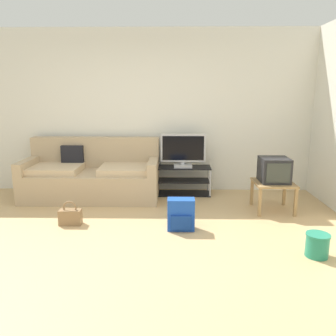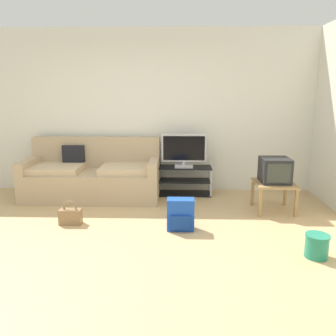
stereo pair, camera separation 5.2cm
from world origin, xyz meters
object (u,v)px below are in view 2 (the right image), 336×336
flat_tv (184,151)px  crt_tv (275,170)px  tv_stand (184,181)px  handbag (70,216)px  backpack (181,215)px  couch (93,176)px  side_table (274,186)px  cleaning_bucket (317,245)px

flat_tv → crt_tv: size_ratio=1.80×
tv_stand → handbag: 2.03m
backpack → handbag: bearing=-174.8°
crt_tv → handbag: (-2.76, -0.61, -0.49)m
couch → backpack: 1.95m
crt_tv → backpack: (-1.33, -0.75, -0.40)m
crt_tv → handbag: 2.87m
couch → crt_tv: size_ratio=5.22×
tv_stand → flat_tv: flat_tv is taller
tv_stand → side_table: bearing=-31.4°
backpack → tv_stand: bearing=98.4°
side_table → crt_tv: 0.24m
tv_stand → backpack: bearing=-92.2°
flat_tv → backpack: flat_tv is taller
tv_stand → handbag: bearing=-137.0°
couch → tv_stand: 1.49m
handbag → backpack: bearing=-5.4°
backpack → cleaning_bucket: size_ratio=1.60×
flat_tv → handbag: size_ratio=2.30×
side_table → backpack: (-1.33, -0.73, -0.17)m
flat_tv → handbag: bearing=-137.5°
tv_stand → flat_tv: bearing=-90.0°
crt_tv → cleaning_bucket: bearing=-87.4°
tv_stand → couch: bearing=-173.3°
crt_tv → backpack: size_ratio=1.03×
flat_tv → cleaning_bucket: size_ratio=2.96×
side_table → handbag: (-2.76, -0.60, -0.25)m
side_table → handbag: size_ratio=1.72×
backpack → couch: bearing=147.1°
flat_tv → crt_tv: flat_tv is taller
couch → flat_tv: flat_tv is taller
crt_tv → handbag: crt_tv is taller
backpack → handbag: size_ratio=1.24×
flat_tv → backpack: 1.59m
backpack → side_table: bearing=39.3°
tv_stand → handbag: size_ratio=2.87×
couch → flat_tv: size_ratio=2.90×
tv_stand → flat_tv: size_ratio=1.25×
cleaning_bucket → side_table: bearing=92.7°
tv_stand → handbag: tv_stand is taller
crt_tv → cleaning_bucket: size_ratio=1.65×
couch → handbag: (-0.01, -1.21, -0.23)m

